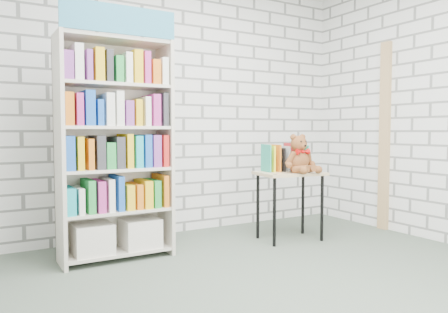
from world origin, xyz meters
TOP-DOWN VIEW (x-y plane):
  - ground at (0.00, 0.00)m, footprint 4.50×4.50m
  - room_shell at (0.00, 0.00)m, footprint 4.52×4.02m
  - bookshelf at (-0.72, 1.36)m, footprint 0.95×0.37m
  - display_table at (1.00, 1.11)m, footprint 0.70×0.53m
  - table_books at (1.01, 1.21)m, footprint 0.47×0.26m
  - teddy_bear at (1.04, 1.00)m, footprint 0.36×0.33m
  - door_trim at (2.23, 0.95)m, footprint 0.05×0.12m

SIDE VIEW (x-z plane):
  - ground at x=0.00m, z-range 0.00..0.00m
  - display_table at x=1.00m, z-range 0.25..0.95m
  - table_books at x=1.01m, z-range 0.70..0.97m
  - teddy_bear at x=1.04m, z-range 0.66..1.04m
  - bookshelf at x=-0.72m, z-range -0.09..2.04m
  - door_trim at x=2.23m, z-range 0.00..2.10m
  - room_shell at x=0.00m, z-range 0.38..3.19m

